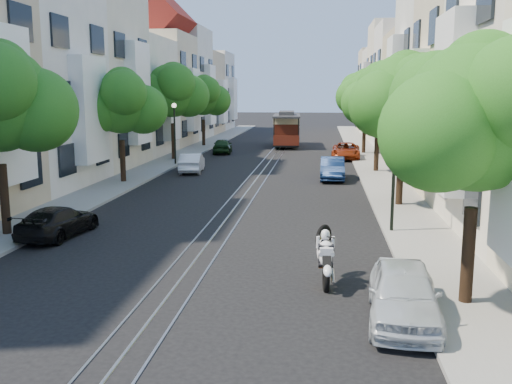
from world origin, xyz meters
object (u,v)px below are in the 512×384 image
(tree_e_d, at_px, (366,94))
(lamp_west, at_px, (175,124))
(parked_car_w_mid, at_px, (192,163))
(tree_e_c, at_px, (379,99))
(tree_e_a, at_px, (480,120))
(tree_w_d, at_px, (204,97))
(tree_e_b, at_px, (405,99))
(cable_car, at_px, (287,127))
(lamp_east, at_px, (395,155))
(parked_car_e_far, at_px, (346,151))
(parked_car_e_mid, at_px, (332,169))
(parked_car_w_far, at_px, (222,146))
(parked_car_e_near, at_px, (404,293))
(parked_car_w_near, at_px, (58,221))
(tree_w_b, at_px, (121,104))
(sportbike_rider, at_px, (325,254))
(tree_w_c, at_px, (173,91))

(tree_e_d, height_order, lamp_west, tree_e_d)
(parked_car_w_mid, bearing_deg, tree_e_c, 179.33)
(tree_e_a, xyz_separation_m, tree_w_d, (-14.40, 39.00, 0.20))
(tree_e_b, height_order, cable_car, tree_e_b)
(lamp_east, bearing_deg, parked_car_e_far, 91.73)
(tree_e_d, relative_size, lamp_west, 1.65)
(lamp_east, height_order, cable_car, lamp_east)
(lamp_west, bearing_deg, parked_car_e_far, 23.51)
(tree_e_c, distance_m, parked_car_e_mid, 5.88)
(tree_e_b, distance_m, parked_car_w_far, 24.51)
(tree_e_d, bearing_deg, tree_e_c, -90.00)
(tree_e_b, bearing_deg, lamp_west, 136.15)
(parked_car_e_near, bearing_deg, parked_car_w_near, 154.85)
(tree_e_a, xyz_separation_m, parked_car_w_far, (-11.66, 33.16, -3.78))
(tree_w_b, bearing_deg, parked_car_w_near, -81.59)
(tree_e_c, xyz_separation_m, sportbike_rider, (-3.37, -21.80, -3.76))
(tree_e_a, relative_size, tree_w_c, 0.88)
(tree_e_a, height_order, tree_e_c, tree_e_c)
(tree_e_b, height_order, sportbike_rider, tree_e_b)
(tree_w_d, height_order, parked_car_e_mid, tree_w_d)
(lamp_west, height_order, parked_car_e_near, lamp_west)
(sportbike_rider, xyz_separation_m, parked_car_e_near, (1.71, -2.27, -0.19))
(tree_e_a, relative_size, cable_car, 0.80)
(tree_e_b, height_order, parked_car_e_near, tree_e_b)
(tree_e_a, height_order, cable_car, tree_e_a)
(lamp_west, bearing_deg, lamp_east, -55.01)
(sportbike_rider, distance_m, parked_car_w_far, 33.02)
(tree_w_c, height_order, cable_car, tree_w_c)
(tree_e_d, height_order, parked_car_e_mid, tree_e_d)
(tree_e_d, distance_m, parked_car_w_mid, 17.37)
(tree_w_c, height_order, parked_car_w_mid, tree_w_c)
(lamp_east, xyz_separation_m, lamp_west, (-12.60, 18.00, 0.00))
(tree_w_b, height_order, lamp_west, tree_w_b)
(parked_car_e_mid, relative_size, parked_car_e_far, 0.87)
(tree_e_a, distance_m, parked_car_w_mid, 25.06)
(parked_car_e_near, relative_size, parked_car_w_mid, 1.02)
(sportbike_rider, bearing_deg, parked_car_e_mid, 84.82)
(tree_e_b, bearing_deg, tree_w_b, 160.85)
(sportbike_rider, bearing_deg, tree_w_d, 102.66)
(cable_car, distance_m, parked_car_w_near, 35.28)
(tree_e_b, bearing_deg, tree_w_d, 118.07)
(tree_w_b, distance_m, cable_car, 24.37)
(parked_car_e_near, bearing_deg, tree_e_a, 37.53)
(tree_e_a, distance_m, sportbike_rider, 5.05)
(parked_car_w_far, bearing_deg, parked_car_e_far, 157.61)
(parked_car_e_mid, bearing_deg, parked_car_w_mid, 166.83)
(tree_w_d, bearing_deg, parked_car_e_mid, -59.09)
(tree_e_d, bearing_deg, tree_w_c, -157.38)
(lamp_east, bearing_deg, cable_car, 99.98)
(tree_w_b, relative_size, parked_car_w_far, 1.72)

